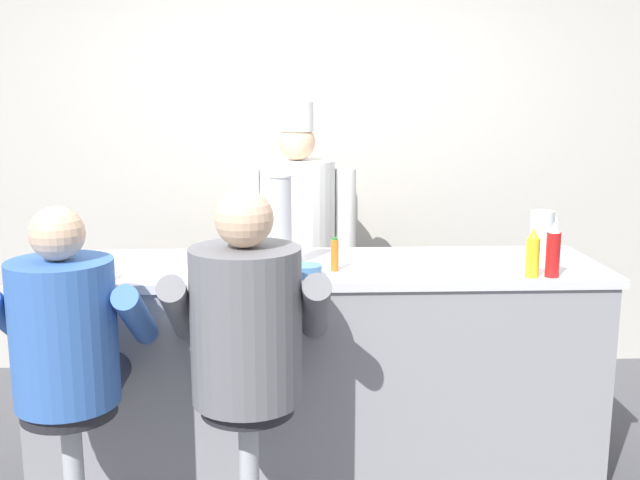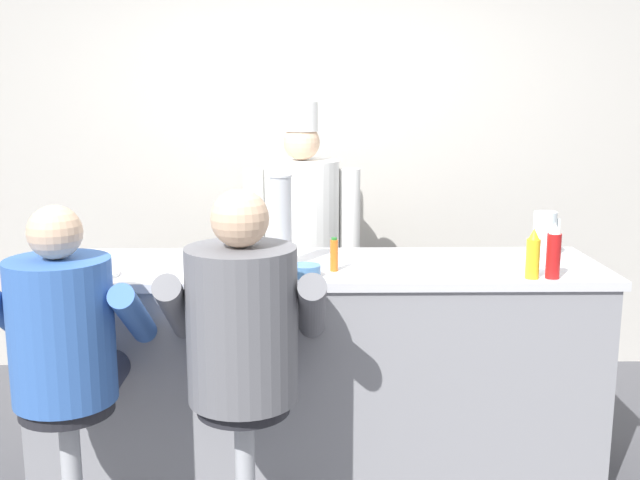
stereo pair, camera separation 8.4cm
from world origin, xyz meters
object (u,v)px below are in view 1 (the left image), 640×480
object	(u,v)px
ketchup_bottle_red	(553,251)
mustard_bottle_yellow	(533,254)
hot_sauce_bottle_orange	(335,255)
cup_stack_steel	(281,221)
water_pitcher_clear	(542,233)
coffee_mug_white	(256,260)
diner_seated_blue	(68,344)
diner_seated_grey	(247,334)
cereal_bowl	(307,271)
cook_in_whites_near	(298,237)
breakfast_plate	(92,274)

from	to	relation	value
ketchup_bottle_red	mustard_bottle_yellow	bearing A→B (deg)	-179.02
hot_sauce_bottle_orange	cup_stack_steel	bearing A→B (deg)	159.14
water_pitcher_clear	coffee_mug_white	distance (m)	1.41
hot_sauce_bottle_orange	diner_seated_blue	size ratio (longest dim) A/B	0.11
cup_stack_steel	diner_seated_grey	distance (m)	0.69
coffee_mug_white	diner_seated_blue	bearing A→B (deg)	-143.10
ketchup_bottle_red	hot_sauce_bottle_orange	size ratio (longest dim) A/B	1.60
water_pitcher_clear	cereal_bowl	distance (m)	1.23
ketchup_bottle_red	coffee_mug_white	world-z (taller)	ketchup_bottle_red
mustard_bottle_yellow	hot_sauce_bottle_orange	xyz separation A→B (m)	(-0.84, 0.15, -0.03)
hot_sauce_bottle_orange	cup_stack_steel	xyz separation A→B (m)	(-0.24, 0.09, 0.14)
water_pitcher_clear	cup_stack_steel	world-z (taller)	cup_stack_steel
cup_stack_steel	cook_in_whites_near	bearing A→B (deg)	85.11
hot_sauce_bottle_orange	diner_seated_grey	world-z (taller)	diner_seated_grey
cereal_bowl	cook_in_whites_near	bearing A→B (deg)	91.14
water_pitcher_clear	breakfast_plate	bearing A→B (deg)	-169.72
ketchup_bottle_red	diner_seated_grey	xyz separation A→B (m)	(-1.29, -0.35, -0.24)
cereal_bowl	mustard_bottle_yellow	bearing A→B (deg)	-2.78
hot_sauce_bottle_orange	breakfast_plate	world-z (taller)	hot_sauce_bottle_orange
ketchup_bottle_red	cereal_bowl	xyz separation A→B (m)	(-1.06, 0.05, -0.09)
water_pitcher_clear	coffee_mug_white	world-z (taller)	water_pitcher_clear
hot_sauce_bottle_orange	cereal_bowl	world-z (taller)	hot_sauce_bottle_orange
cup_stack_steel	diner_seated_grey	xyz separation A→B (m)	(-0.13, -0.59, -0.34)
coffee_mug_white	cup_stack_steel	distance (m)	0.21
water_pitcher_clear	diner_seated_blue	world-z (taller)	diner_seated_blue
hot_sauce_bottle_orange	diner_seated_grey	xyz separation A→B (m)	(-0.37, -0.50, -0.20)
water_pitcher_clear	diner_seated_grey	world-z (taller)	diner_seated_grey
ketchup_bottle_red	water_pitcher_clear	size ratio (longest dim) A/B	1.12
hot_sauce_bottle_orange	cook_in_whites_near	size ratio (longest dim) A/B	0.09
breakfast_plate	diner_seated_blue	size ratio (longest dim) A/B	0.17
breakfast_plate	cereal_bowl	size ratio (longest dim) A/B	1.80
ketchup_bottle_red	water_pitcher_clear	world-z (taller)	ketchup_bottle_red
water_pitcher_clear	cook_in_whites_near	size ratio (longest dim) A/B	0.12
cook_in_whites_near	diner_seated_blue	bearing A→B (deg)	-118.99
hot_sauce_bottle_orange	cook_in_whites_near	xyz separation A→B (m)	(-0.15, 1.11, -0.14)
mustard_bottle_yellow	diner_seated_grey	bearing A→B (deg)	-163.86
diner_seated_blue	breakfast_plate	bearing A→B (deg)	91.11
mustard_bottle_yellow	cup_stack_steel	world-z (taller)	cup_stack_steel
hot_sauce_bottle_orange	diner_seated_blue	distance (m)	1.18
diner_seated_grey	water_pitcher_clear	bearing A→B (deg)	29.72
coffee_mug_white	cook_in_whites_near	distance (m)	1.12
mustard_bottle_yellow	diner_seated_grey	xyz separation A→B (m)	(-1.21, -0.35, -0.23)
mustard_bottle_yellow	diner_seated_blue	distance (m)	1.93
water_pitcher_clear	diner_seated_grey	bearing A→B (deg)	-150.28
coffee_mug_white	mustard_bottle_yellow	bearing A→B (deg)	-7.96
hot_sauce_bottle_orange	diner_seated_blue	world-z (taller)	diner_seated_blue
cup_stack_steel	cereal_bowl	bearing A→B (deg)	-59.67
cereal_bowl	water_pitcher_clear	bearing A→B (deg)	19.10
cereal_bowl	ketchup_bottle_red	bearing A→B (deg)	-2.47
diner_seated_blue	diner_seated_grey	world-z (taller)	diner_seated_grey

